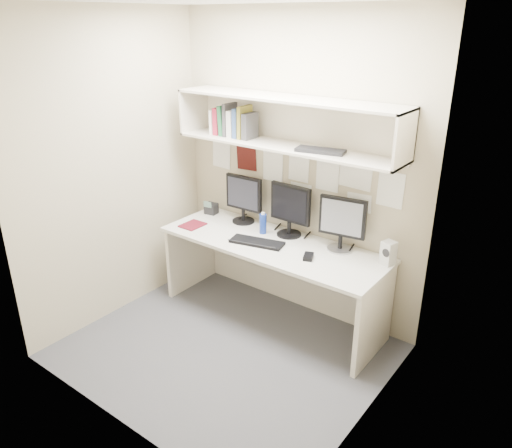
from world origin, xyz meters
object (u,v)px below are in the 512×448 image
Objects in this scene: monitor_center at (290,208)px; desk_phone at (211,208)px; speaker at (388,253)px; desk at (272,280)px; keyboard at (257,242)px; monitor_right at (342,222)px; maroon_notebook at (193,225)px; monitor_left at (244,197)px.

desk_phone is (-0.89, -0.03, -0.20)m from monitor_center.
speaker is at bearing -6.78° from desk_phone.
desk is 0.98m from desk_phone.
desk_phone reaches higher than keyboard.
maroon_notebook is (-1.32, -0.36, -0.24)m from monitor_right.
monitor_right is 1.39m from maroon_notebook.
monitor_center is at bearing 83.48° from desk.
monitor_left is 2.05× the size of maroon_notebook.
monitor_center is at bearing -164.66° from speaker.
monitor_center is 2.13× the size of maroon_notebook.
speaker is (0.91, -0.01, -0.16)m from monitor_center.
desk_phone reaches higher than maroon_notebook.
monitor_left is at bearing -178.66° from monitor_center.
speaker is 1.77m from maroon_notebook.
monitor_right is at bearing -6.04° from desk_phone.
keyboard is 2.43× the size of speaker.
monitor_center is (0.03, 0.22, 0.61)m from desk.
monitor_right is 0.44m from speaker.
monitor_right is at bearing -165.71° from speaker.
speaker is 0.88× the size of maroon_notebook.
monitor_right is at bearing 13.71° from keyboard.
monitor_center is 3.34× the size of desk_phone.
desk_phone is (-0.77, 0.29, 0.04)m from keyboard.
desk is 0.89m from maroon_notebook.
monitor_center is 1.00× the size of keyboard.
monitor_left is at bearing 127.06° from keyboard.
desk is at bearing -151.47° from speaker.
desk is at bearing -95.17° from monitor_center.
maroon_notebook is at bearing -85.73° from desk_phone.
speaker reaches higher than keyboard.
monitor_center reaches higher than desk_phone.
monitor_right is (0.50, 0.00, -0.00)m from monitor_center.
monitor_right is at bearing -2.12° from monitor_left.
maroon_notebook is 0.34m from desk_phone.
monitor_right reaches higher than desk_phone.
desk is at bearing 34.07° from keyboard.
keyboard is (0.39, -0.32, -0.23)m from monitor_left.
monitor_left is at bearing 171.07° from monitor_right.
desk is 4.38× the size of monitor_center.
monitor_left is at bearing 49.35° from maroon_notebook.
keyboard is at bearing -41.30° from monitor_left.
monitor_right is at bearing 1.35° from monitor_center.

